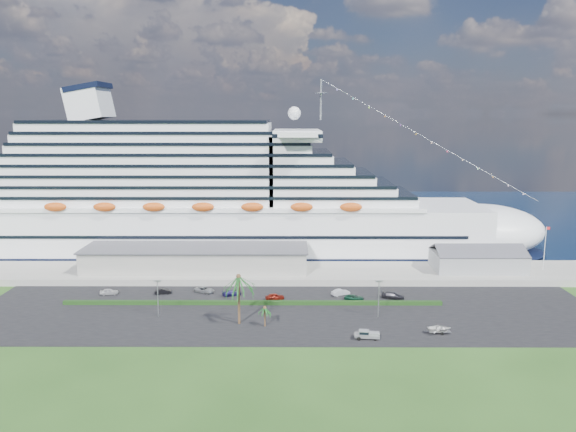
{
  "coord_description": "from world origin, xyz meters",
  "views": [
    {
      "loc": [
        0.75,
        -108.54,
        43.74
      ],
      "look_at": [
        0.22,
        30.0,
        18.53
      ],
      "focal_mm": 35.0,
      "sensor_mm": 36.0,
      "label": 1
    }
  ],
  "objects_px": {
    "cruise_ship": "(219,202)",
    "boat_trailer": "(439,329)",
    "parked_car_3": "(232,293)",
    "pickup_truck": "(367,334)"
  },
  "relations": [
    {
      "from": "parked_car_3",
      "to": "pickup_truck",
      "type": "distance_m",
      "value": 39.6
    },
    {
      "from": "boat_trailer",
      "to": "parked_car_3",
      "type": "bearing_deg",
      "value": 151.71
    },
    {
      "from": "cruise_ship",
      "to": "boat_trailer",
      "type": "height_order",
      "value": "cruise_ship"
    },
    {
      "from": "pickup_truck",
      "to": "boat_trailer",
      "type": "height_order",
      "value": "pickup_truck"
    },
    {
      "from": "cruise_ship",
      "to": "parked_car_3",
      "type": "bearing_deg",
      "value": -79.02
    },
    {
      "from": "cruise_ship",
      "to": "pickup_truck",
      "type": "xyz_separation_m",
      "value": [
        37.37,
        -68.12,
        -15.62
      ]
    },
    {
      "from": "cruise_ship",
      "to": "boat_trailer",
      "type": "bearing_deg",
      "value": -51.28
    },
    {
      "from": "parked_car_3",
      "to": "pickup_truck",
      "type": "relative_size",
      "value": 0.91
    },
    {
      "from": "parked_car_3",
      "to": "boat_trailer",
      "type": "height_order",
      "value": "boat_trailer"
    },
    {
      "from": "cruise_ship",
      "to": "parked_car_3",
      "type": "distance_m",
      "value": 45.16
    }
  ]
}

